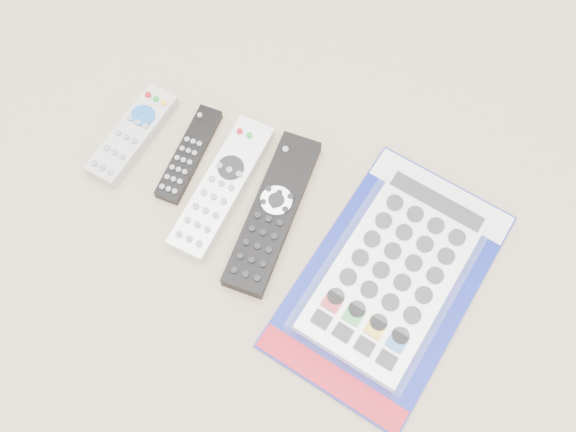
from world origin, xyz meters
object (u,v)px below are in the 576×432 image
at_px(remote_slim_black, 189,154).
at_px(remote_large_black, 273,213).
at_px(jumbo_remote_packaged, 394,273).
at_px(remote_small_grey, 132,135).
at_px(remote_silver_dvd, 222,187).

bearing_deg(remote_slim_black, remote_large_black, -15.73).
xyz_separation_m(remote_large_black, jumbo_remote_packaged, (0.18, -0.02, 0.01)).
bearing_deg(remote_slim_black, remote_small_grey, -177.98).
bearing_deg(jumbo_remote_packaged, remote_silver_dvd, -176.52).
height_order(remote_slim_black, remote_large_black, remote_large_black).
relative_size(remote_small_grey, remote_large_black, 0.71).
bearing_deg(remote_small_grey, jumbo_remote_packaged, -0.30).
distance_m(remote_silver_dvd, jumbo_remote_packaged, 0.27).
height_order(remote_small_grey, remote_silver_dvd, same).
xyz_separation_m(remote_small_grey, remote_slim_black, (0.09, 0.00, -0.00)).
xyz_separation_m(remote_silver_dvd, remote_large_black, (0.08, -0.01, 0.00)).
distance_m(remote_small_grey, jumbo_remote_packaged, 0.42).
bearing_deg(remote_large_black, remote_slim_black, 162.94).
bearing_deg(remote_large_black, jumbo_remote_packaged, -9.07).
bearing_deg(remote_silver_dvd, remote_large_black, -2.79).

